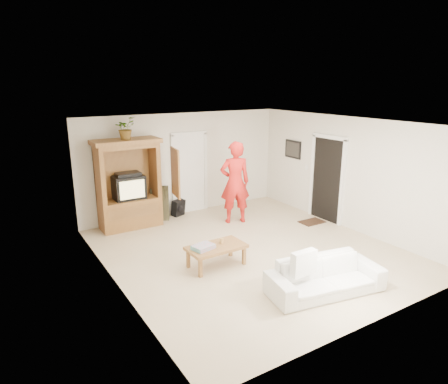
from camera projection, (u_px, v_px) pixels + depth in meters
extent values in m
plane|color=tan|center=(250.00, 251.00, 8.20)|extent=(6.00, 6.00, 0.00)
plane|color=white|center=(252.00, 123.00, 7.50)|extent=(6.00, 6.00, 0.00)
plane|color=silver|center=(184.00, 164.00, 10.31)|extent=(5.50, 0.00, 5.50)
plane|color=silver|center=(380.00, 239.00, 5.39)|extent=(5.50, 0.00, 5.50)
plane|color=silver|center=(113.00, 213.00, 6.45)|extent=(0.00, 6.00, 6.00)
plane|color=silver|center=(348.00, 173.00, 9.24)|extent=(0.00, 6.00, 6.00)
cube|color=olive|center=(131.00, 213.00, 9.46)|extent=(1.40, 0.60, 0.70)
cube|color=olive|center=(100.00, 177.00, 8.88)|extent=(0.10, 0.60, 1.20)
cube|color=olive|center=(154.00, 171.00, 9.54)|extent=(0.10, 0.60, 1.20)
cube|color=olive|center=(124.00, 172.00, 9.43)|extent=(1.40, 0.06, 1.20)
cube|color=olive|center=(126.00, 146.00, 9.03)|extent=(1.40, 0.60, 0.10)
cube|color=olive|center=(126.00, 141.00, 9.01)|extent=(1.52, 0.68, 0.10)
cube|color=olive|center=(175.00, 173.00, 9.32)|extent=(0.16, 0.67, 1.15)
cube|color=black|center=(128.00, 187.00, 9.32)|extent=(0.70, 0.52, 0.55)
cube|color=tan|center=(132.00, 190.00, 9.10)|extent=(0.58, 0.02, 0.42)
cube|color=black|center=(128.00, 174.00, 9.21)|extent=(0.55, 0.35, 0.08)
cube|color=olive|center=(134.00, 212.00, 9.20)|extent=(1.19, 0.03, 0.25)
cube|color=white|center=(190.00, 174.00, 10.43)|extent=(0.85, 0.05, 2.04)
cube|color=black|center=(327.00, 180.00, 9.80)|extent=(0.05, 0.90, 2.04)
cube|color=black|center=(293.00, 149.00, 10.71)|extent=(0.03, 0.60, 0.48)
cube|color=#382316|center=(312.00, 222.00, 9.85)|extent=(0.60, 0.40, 0.02)
imported|color=#4C7238|center=(125.00, 128.00, 8.91)|extent=(0.59, 0.58, 0.50)
imported|color=red|center=(235.00, 182.00, 9.63)|extent=(0.85, 0.69, 2.00)
imported|color=white|center=(325.00, 276.00, 6.52)|extent=(2.02, 1.08, 0.56)
cube|color=olive|center=(216.00, 247.00, 7.43)|extent=(1.10, 0.62, 0.06)
cube|color=olive|center=(200.00, 268.00, 7.05)|extent=(0.06, 0.06, 0.35)
cube|color=olive|center=(188.00, 259.00, 7.42)|extent=(0.06, 0.06, 0.35)
cube|color=olive|center=(244.00, 256.00, 7.55)|extent=(0.06, 0.06, 0.35)
cube|color=olive|center=(231.00, 248.00, 7.92)|extent=(0.06, 0.06, 0.35)
cube|color=#F8527D|center=(203.00, 247.00, 7.27)|extent=(0.43, 0.36, 0.08)
cylinder|color=tan|center=(222.00, 241.00, 7.52)|extent=(0.08, 0.08, 0.10)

